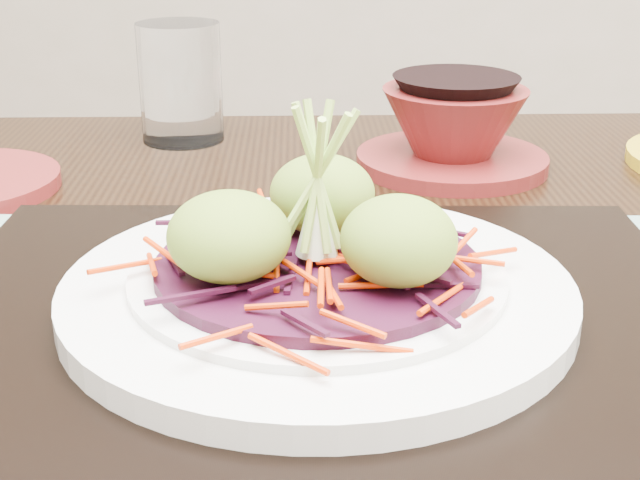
# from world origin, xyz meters

# --- Properties ---
(dining_table) EXTENTS (1.38, 0.99, 0.81)m
(dining_table) POSITION_xyz_m (-0.07, 0.06, 0.71)
(dining_table) COLOR black
(dining_table) RESTS_ON ground
(placemat) EXTENTS (0.50, 0.40, 0.00)m
(placemat) POSITION_xyz_m (-0.06, -0.01, 0.82)
(placemat) COLOR gray
(placemat) RESTS_ON dining_table
(serving_tray) EXTENTS (0.44, 0.34, 0.02)m
(serving_tray) POSITION_xyz_m (-0.06, -0.01, 0.83)
(serving_tray) COLOR black
(serving_tray) RESTS_ON placemat
(white_plate) EXTENTS (0.27, 0.27, 0.02)m
(white_plate) POSITION_xyz_m (-0.06, -0.01, 0.85)
(white_plate) COLOR silver
(white_plate) RESTS_ON serving_tray
(cabbage_bed) EXTENTS (0.17, 0.17, 0.01)m
(cabbage_bed) POSITION_xyz_m (-0.06, -0.01, 0.86)
(cabbage_bed) COLOR #350A20
(cabbage_bed) RESTS_ON white_plate
(carrot_julienne) EXTENTS (0.21, 0.21, 0.01)m
(carrot_julienne) POSITION_xyz_m (-0.06, -0.01, 0.87)
(carrot_julienne) COLOR red
(carrot_julienne) RESTS_ON cabbage_bed
(guacamole_scoops) EXTENTS (0.15, 0.13, 0.05)m
(guacamole_scoops) POSITION_xyz_m (-0.06, -0.01, 0.88)
(guacamole_scoops) COLOR olive
(guacamole_scoops) RESTS_ON cabbage_bed
(scallion_garnish) EXTENTS (0.06, 0.06, 0.09)m
(scallion_garnish) POSITION_xyz_m (-0.06, -0.01, 0.91)
(scallion_garnish) COLOR #9AC24D
(scallion_garnish) RESTS_ON cabbage_bed
(water_glass) EXTENTS (0.10, 0.10, 0.11)m
(water_glass) POSITION_xyz_m (-0.22, 0.39, 0.87)
(water_glass) COLOR white
(water_glass) RESTS_ON dining_table
(terracotta_bowl_set) EXTENTS (0.22, 0.22, 0.07)m
(terracotta_bowl_set) POSITION_xyz_m (0.03, 0.32, 0.85)
(terracotta_bowl_set) COLOR #5E1616
(terracotta_bowl_set) RESTS_ON dining_table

